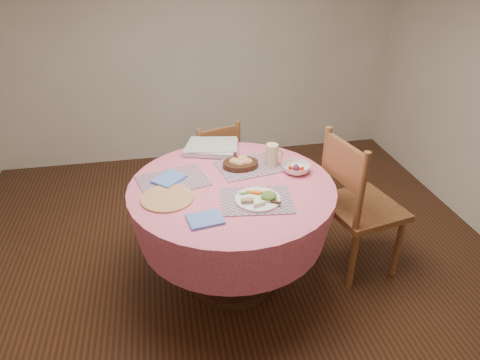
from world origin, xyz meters
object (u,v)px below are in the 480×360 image
object	(u,v)px
dining_table	(232,212)
wicker_trivet	(167,198)
chair_back	(214,167)
chair_right	(357,203)
bread_bowl	(241,163)
fruit_bowl	(296,169)
dinner_plate	(259,198)
latte_mug	(272,155)

from	to	relation	value
dining_table	wicker_trivet	bearing A→B (deg)	-167.79
dining_table	chair_back	distance (m)	0.85
chair_right	dining_table	bearing A→B (deg)	77.57
wicker_trivet	bread_bowl	xyz separation A→B (m)	(0.48, 0.29, 0.03)
wicker_trivet	bread_bowl	size ratio (longest dim) A/B	1.30
dining_table	fruit_bowl	distance (m)	0.49
chair_right	chair_back	distance (m)	1.19
chair_right	fruit_bowl	bearing A→B (deg)	65.30
dining_table	bread_bowl	size ratio (longest dim) A/B	5.39
chair_back	dinner_plate	bearing A→B (deg)	79.94
dining_table	wicker_trivet	xyz separation A→B (m)	(-0.38, -0.08, 0.20)
wicker_trivet	latte_mug	xyz separation A→B (m)	(0.68, 0.28, 0.07)
fruit_bowl	latte_mug	bearing A→B (deg)	137.12
bread_bowl	fruit_bowl	size ratio (longest dim) A/B	1.03
chair_right	latte_mug	bearing A→B (deg)	56.55
fruit_bowl	dining_table	bearing A→B (deg)	-169.21
chair_back	fruit_bowl	distance (m)	0.94
latte_mug	fruit_bowl	world-z (taller)	latte_mug
wicker_trivet	latte_mug	bearing A→B (deg)	22.44
chair_right	wicker_trivet	bearing A→B (deg)	81.77
chair_back	bread_bowl	size ratio (longest dim) A/B	3.65
dinner_plate	fruit_bowl	xyz separation A→B (m)	(0.31, 0.29, 0.00)
wicker_trivet	dining_table	bearing A→B (deg)	12.21
chair_back	latte_mug	distance (m)	0.81
chair_right	bread_bowl	bearing A→B (deg)	61.54
bread_bowl	fruit_bowl	xyz separation A→B (m)	(0.33, -0.13, -0.01)
dining_table	fruit_bowl	world-z (taller)	fruit_bowl
chair_back	bread_bowl	distance (m)	0.73
chair_right	bread_bowl	world-z (taller)	chair_right
latte_mug	chair_right	bearing A→B (deg)	-21.81
dinner_plate	fruit_bowl	size ratio (longest dim) A/B	1.15
wicker_trivet	dinner_plate	distance (m)	0.52
bread_bowl	latte_mug	size ratio (longest dim) A/B	1.60
dining_table	latte_mug	bearing A→B (deg)	33.68
dining_table	dinner_plate	bearing A→B (deg)	-60.64
dining_table	fruit_bowl	xyz separation A→B (m)	(0.42, 0.08, 0.22)
wicker_trivet	dinner_plate	world-z (taller)	dinner_plate
dining_table	latte_mug	xyz separation A→B (m)	(0.30, 0.20, 0.27)
chair_right	dinner_plate	world-z (taller)	chair_right
bread_bowl	wicker_trivet	bearing A→B (deg)	-148.68
chair_right	fruit_bowl	distance (m)	0.48
dinner_plate	latte_mug	bearing A→B (deg)	66.32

